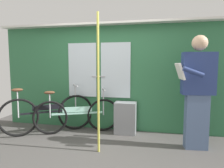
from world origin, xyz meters
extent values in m
cube|color=#474442|center=(0.00, 0.00, -0.02)|extent=(5.58, 3.81, 0.04)
cube|color=#2D6B42|center=(0.00, 1.11, 1.05)|extent=(4.58, 0.08, 2.10)
cube|color=silver|center=(-0.55, 1.06, 1.22)|extent=(0.60, 0.02, 1.10)
cube|color=silver|center=(0.15, 1.06, 1.22)|extent=(0.60, 0.02, 1.10)
cylinder|color=#B2B2B7|center=(-0.20, 1.04, 1.09)|extent=(0.28, 0.02, 0.02)
cube|color=silver|center=(0.00, 1.01, 2.12)|extent=(4.58, 0.28, 0.04)
torus|color=black|center=(-0.07, 0.93, 0.33)|extent=(0.62, 0.30, 0.65)
torus|color=black|center=(-1.01, 0.52, 0.33)|extent=(0.62, 0.30, 0.65)
cube|color=#9EDBC6|center=(-0.54, 0.72, 0.39)|extent=(0.91, 0.42, 0.03)
cube|color=#9EDBC6|center=(-0.54, 0.72, 0.46)|extent=(0.53, 0.25, 0.10)
cylinder|color=#B7B7BC|center=(-1.01, 0.52, 0.57)|extent=(0.02, 0.02, 0.48)
ellipsoid|color=brown|center=(-1.01, 0.52, 0.81)|extent=(0.22, 0.16, 0.06)
cylinder|color=#B7B7BC|center=(-0.07, 0.93, 0.59)|extent=(0.02, 0.02, 0.52)
cylinder|color=#B7B7BC|center=(-0.07, 0.93, 0.85)|extent=(0.20, 0.41, 0.02)
torus|color=black|center=(-0.65, 0.90, 0.36)|extent=(0.62, 0.45, 0.72)
torus|color=black|center=(-1.53, 0.29, 0.36)|extent=(0.62, 0.45, 0.72)
cube|color=black|center=(-1.09, 0.59, 0.42)|extent=(0.85, 0.60, 0.03)
cube|color=black|center=(-1.09, 0.59, 0.51)|extent=(0.50, 0.36, 0.10)
cylinder|color=#B7B7BC|center=(-1.53, 0.29, 0.62)|extent=(0.02, 0.02, 0.52)
ellipsoid|color=brown|center=(-1.53, 0.29, 0.88)|extent=(0.22, 0.19, 0.06)
cylinder|color=#B7B7BC|center=(-0.65, 0.90, 0.64)|extent=(0.02, 0.02, 0.56)
cylinder|color=#B7B7BC|center=(-0.65, 0.90, 0.92)|extent=(0.27, 0.38, 0.02)
cube|color=slate|center=(1.58, 0.44, 0.44)|extent=(0.36, 0.22, 0.88)
cube|color=navy|center=(1.58, 0.44, 1.20)|extent=(0.51, 0.25, 0.66)
sphere|color=tan|center=(1.58, 0.44, 1.67)|extent=(0.24, 0.24, 0.24)
cube|color=silver|center=(1.31, 0.41, 1.24)|extent=(0.14, 0.35, 0.26)
cylinder|color=navy|center=(1.47, 0.20, 1.24)|extent=(0.31, 0.10, 0.17)
cylinder|color=navy|center=(1.42, 0.64, 1.24)|extent=(0.31, 0.10, 0.17)
cube|color=gray|center=(0.38, 0.89, 0.31)|extent=(0.41, 0.28, 0.61)
cylinder|color=#C6C14C|center=(0.10, -0.01, 1.05)|extent=(0.04, 0.04, 2.10)
camera|label=1|loc=(0.94, -2.89, 1.37)|focal=32.24mm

